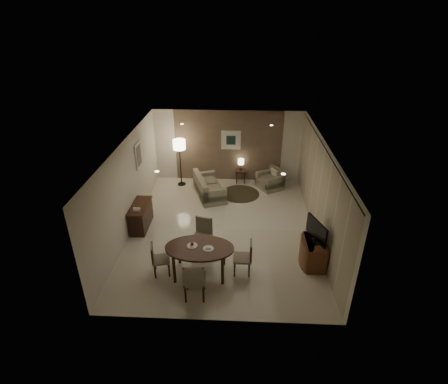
# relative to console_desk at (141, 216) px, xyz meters

# --- Properties ---
(room_shell) EXTENTS (5.50, 7.00, 2.70)m
(room_shell) POSITION_rel_console_desk_xyz_m (2.49, 0.40, 0.98)
(room_shell) COLOR beige
(room_shell) RESTS_ON ground
(taupe_accent) EXTENTS (3.96, 0.03, 2.70)m
(taupe_accent) POSITION_rel_console_desk_xyz_m (2.49, 3.48, 0.98)
(taupe_accent) COLOR #765F49
(taupe_accent) RESTS_ON wall_back
(curtain_wall) EXTENTS (0.08, 6.70, 2.58)m
(curtain_wall) POSITION_rel_console_desk_xyz_m (5.17, 0.00, 0.95)
(curtain_wall) COLOR beige
(curtain_wall) RESTS_ON wall_right
(curtain_rod) EXTENTS (0.03, 6.80, 0.03)m
(curtain_rod) POSITION_rel_console_desk_xyz_m (5.17, 0.00, 2.27)
(curtain_rod) COLOR black
(curtain_rod) RESTS_ON wall_right
(art_back_frame) EXTENTS (0.72, 0.03, 0.72)m
(art_back_frame) POSITION_rel_console_desk_xyz_m (2.59, 3.46, 1.23)
(art_back_frame) COLOR silver
(art_back_frame) RESTS_ON wall_back
(art_back_canvas) EXTENTS (0.34, 0.01, 0.34)m
(art_back_canvas) POSITION_rel_console_desk_xyz_m (2.59, 3.44, 1.23)
(art_back_canvas) COLOR black
(art_back_canvas) RESTS_ON wall_back
(art_left_frame) EXTENTS (0.03, 0.60, 0.80)m
(art_left_frame) POSITION_rel_console_desk_xyz_m (-0.23, 1.20, 1.48)
(art_left_frame) COLOR silver
(art_left_frame) RESTS_ON wall_left
(art_left_canvas) EXTENTS (0.01, 0.46, 0.64)m
(art_left_canvas) POSITION_rel_console_desk_xyz_m (-0.21, 1.20, 1.48)
(art_left_canvas) COLOR gray
(art_left_canvas) RESTS_ON wall_left
(downlight_nl) EXTENTS (0.10, 0.10, 0.01)m
(downlight_nl) POSITION_rel_console_desk_xyz_m (1.09, -1.80, 2.31)
(downlight_nl) COLOR white
(downlight_nl) RESTS_ON ceiling
(downlight_nr) EXTENTS (0.10, 0.10, 0.01)m
(downlight_nr) POSITION_rel_console_desk_xyz_m (3.89, -1.80, 2.31)
(downlight_nr) COLOR white
(downlight_nr) RESTS_ON ceiling
(downlight_fl) EXTENTS (0.10, 0.10, 0.01)m
(downlight_fl) POSITION_rel_console_desk_xyz_m (1.09, 1.80, 2.31)
(downlight_fl) COLOR white
(downlight_fl) RESTS_ON ceiling
(downlight_fr) EXTENTS (0.10, 0.10, 0.01)m
(downlight_fr) POSITION_rel_console_desk_xyz_m (3.89, 1.80, 2.31)
(downlight_fr) COLOR white
(downlight_fr) RESTS_ON ceiling
(console_desk) EXTENTS (0.48, 1.20, 0.75)m
(console_desk) POSITION_rel_console_desk_xyz_m (0.00, 0.00, 0.00)
(console_desk) COLOR #4F2619
(console_desk) RESTS_ON floor
(telephone) EXTENTS (0.20, 0.14, 0.09)m
(telephone) POSITION_rel_console_desk_xyz_m (0.00, -0.30, 0.43)
(telephone) COLOR white
(telephone) RESTS_ON console_desk
(tv_cabinet) EXTENTS (0.48, 0.90, 0.70)m
(tv_cabinet) POSITION_rel_console_desk_xyz_m (4.89, -1.50, -0.03)
(tv_cabinet) COLOR brown
(tv_cabinet) RESTS_ON floor
(flat_tv) EXTENTS (0.36, 0.85, 0.60)m
(flat_tv) POSITION_rel_console_desk_xyz_m (4.87, -1.50, 0.65)
(flat_tv) COLOR black
(flat_tv) RESTS_ON tv_cabinet
(dining_table) EXTENTS (1.68, 1.05, 0.79)m
(dining_table) POSITION_rel_console_desk_xyz_m (2.00, -2.01, 0.02)
(dining_table) COLOR #4F2619
(dining_table) RESTS_ON floor
(chair_near) EXTENTS (0.52, 0.52, 1.01)m
(chair_near) POSITION_rel_console_desk_xyz_m (1.97, -2.80, 0.13)
(chair_near) COLOR gray
(chair_near) RESTS_ON floor
(chair_far) EXTENTS (0.59, 0.59, 1.00)m
(chair_far) POSITION_rel_console_desk_xyz_m (1.95, -1.19, 0.12)
(chair_far) COLOR gray
(chair_far) RESTS_ON floor
(chair_left) EXTENTS (0.49, 0.49, 0.85)m
(chair_left) POSITION_rel_console_desk_xyz_m (1.05, -2.05, 0.05)
(chair_left) COLOR gray
(chair_left) RESTS_ON floor
(chair_right) EXTENTS (0.44, 0.44, 0.90)m
(chair_right) POSITION_rel_console_desk_xyz_m (3.04, -1.92, 0.08)
(chair_right) COLOR gray
(chair_right) RESTS_ON floor
(plate_a) EXTENTS (0.26, 0.26, 0.02)m
(plate_a) POSITION_rel_console_desk_xyz_m (1.82, -1.96, 0.42)
(plate_a) COLOR white
(plate_a) RESTS_ON dining_table
(plate_b) EXTENTS (0.26, 0.26, 0.02)m
(plate_b) POSITION_rel_console_desk_xyz_m (2.22, -2.06, 0.42)
(plate_b) COLOR white
(plate_b) RESTS_ON dining_table
(fruit_apple) EXTENTS (0.09, 0.09, 0.09)m
(fruit_apple) POSITION_rel_console_desk_xyz_m (1.82, -1.96, 0.47)
(fruit_apple) COLOR #A62013
(fruit_apple) RESTS_ON plate_a
(napkin) EXTENTS (0.12, 0.08, 0.03)m
(napkin) POSITION_rel_console_desk_xyz_m (2.22, -2.06, 0.44)
(napkin) COLOR white
(napkin) RESTS_ON plate_b
(round_rug) EXTENTS (1.36, 1.36, 0.01)m
(round_rug) POSITION_rel_console_desk_xyz_m (2.98, 2.26, -0.37)
(round_rug) COLOR #3D3522
(round_rug) RESTS_ON floor
(sofa) EXTENTS (1.80, 1.30, 0.77)m
(sofa) POSITION_rel_console_desk_xyz_m (1.89, 2.07, 0.01)
(sofa) COLOR gray
(sofa) RESTS_ON floor
(armchair) EXTENTS (1.08, 1.10, 0.73)m
(armchair) POSITION_rel_console_desk_xyz_m (4.06, 2.79, -0.01)
(armchair) COLOR gray
(armchair) RESTS_ON floor
(side_table) EXTENTS (0.38, 0.38, 0.49)m
(side_table) POSITION_rel_console_desk_xyz_m (2.98, 3.25, -0.13)
(side_table) COLOR black
(side_table) RESTS_ON floor
(table_lamp) EXTENTS (0.22, 0.22, 0.50)m
(table_lamp) POSITION_rel_console_desk_xyz_m (2.98, 3.25, 0.36)
(table_lamp) COLOR #FFEAC1
(table_lamp) RESTS_ON side_table
(floor_lamp) EXTENTS (0.45, 0.45, 1.76)m
(floor_lamp) POSITION_rel_console_desk_xyz_m (0.75, 2.93, 0.51)
(floor_lamp) COLOR #FFE5B7
(floor_lamp) RESTS_ON floor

